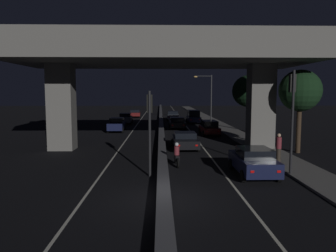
{
  "coord_description": "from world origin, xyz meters",
  "views": [
    {
      "loc": [
        -0.14,
        -13.35,
        4.46
      ],
      "look_at": [
        0.54,
        14.5,
        1.63
      ],
      "focal_mm": 35.0,
      "sensor_mm": 36.0,
      "label": 1
    }
  ],
  "objects": [
    {
      "name": "car_dark_blue_lead",
      "position": [
        4.89,
        3.87,
        0.79
      ],
      "size": [
        1.99,
        4.19,
        1.53
      ],
      "rotation": [
        0.0,
        0.0,
        1.57
      ],
      "color": "#141938",
      "rests_on": "ground_plane"
    },
    {
      "name": "street_lamp",
      "position": [
        7.14,
        35.94,
        4.3
      ],
      "size": [
        2.77,
        0.32,
        7.09
      ],
      "color": "#2D2D30",
      "rests_on": "ground_plane"
    },
    {
      "name": "car_dark_red_third",
      "position": [
        5.07,
        20.95,
        0.81
      ],
      "size": [
        1.94,
        4.1,
        1.55
      ],
      "rotation": [
        0.0,
        0.0,
        1.61
      ],
      "color": "#591414",
      "rests_on": "ground_plane"
    },
    {
      "name": "elevated_overpass",
      "position": [
        0.0,
        12.4,
        7.31
      ],
      "size": [
        22.59,
        10.0,
        9.53
      ],
      "color": "slate",
      "rests_on": "ground_plane"
    },
    {
      "name": "roadside_tree_kerbside_near",
      "position": [
        10.13,
        10.5,
        4.58
      ],
      "size": [
        3.06,
        3.06,
        6.15
      ],
      "color": "#38281C",
      "rests_on": "ground_plane"
    },
    {
      "name": "motorcycle_black_filtering_near",
      "position": [
        0.88,
        6.36,
        0.61
      ],
      "size": [
        0.34,
        1.88,
        1.44
      ],
      "rotation": [
        0.0,
        0.0,
        1.64
      ],
      "color": "black",
      "rests_on": "ground_plane"
    },
    {
      "name": "lane_line_right_inner",
      "position": [
        3.38,
        35.0,
        0.0
      ],
      "size": [
        0.12,
        126.0,
        0.0
      ],
      "primitive_type": "cube",
      "color": "beige",
      "rests_on": "ground_plane"
    },
    {
      "name": "ground_plane",
      "position": [
        0.0,
        0.0,
        0.0
      ],
      "size": [
        200.0,
        200.0,
        0.0
      ],
      "primitive_type": "plane",
      "color": "black"
    },
    {
      "name": "traffic_light_left_of_median",
      "position": [
        -0.69,
        3.88,
        3.12
      ],
      "size": [
        0.3,
        0.49,
        4.56
      ],
      "color": "black",
      "rests_on": "ground_plane"
    },
    {
      "name": "car_black_fourth",
      "position": [
        1.97,
        27.07,
        0.74
      ],
      "size": [
        2.05,
        4.11,
        1.45
      ],
      "rotation": [
        0.0,
        0.0,
        1.58
      ],
      "color": "black",
      "rests_on": "ground_plane"
    },
    {
      "name": "median_divider",
      "position": [
        0.0,
        35.0,
        0.22
      ],
      "size": [
        0.58,
        126.0,
        0.45
      ],
      "primitive_type": "cube",
      "color": "#4C4C51",
      "rests_on": "ground_plane"
    },
    {
      "name": "car_grey_second_oncoming",
      "position": [
        -5.15,
        33.87,
        0.79
      ],
      "size": [
        1.95,
        4.21,
        1.53
      ],
      "rotation": [
        0.0,
        0.0,
        -1.55
      ],
      "color": "#515459",
      "rests_on": "ground_plane"
    },
    {
      "name": "car_dark_blue_fifth",
      "position": [
        4.78,
        34.65,
        1.0
      ],
      "size": [
        1.98,
        4.39,
        1.92
      ],
      "rotation": [
        0.0,
        0.0,
        1.58
      ],
      "color": "#141938",
      "rests_on": "ground_plane"
    },
    {
      "name": "car_silver_sixth",
      "position": [
        1.98,
        40.28,
        0.76
      ],
      "size": [
        2.11,
        4.79,
        1.48
      ],
      "rotation": [
        0.0,
        0.0,
        1.53
      ],
      "color": "gray",
      "rests_on": "ground_plane"
    },
    {
      "name": "car_dark_red_third_oncoming",
      "position": [
        -4.72,
        46.46,
        0.69
      ],
      "size": [
        2.16,
        4.01,
        1.35
      ],
      "rotation": [
        0.0,
        0.0,
        -1.53
      ],
      "color": "#591414",
      "rests_on": "ground_plane"
    },
    {
      "name": "traffic_light_right_of_median",
      "position": [
        6.88,
        3.87,
        3.82
      ],
      "size": [
        0.3,
        0.49,
        5.64
      ],
      "color": "black",
      "rests_on": "ground_plane"
    },
    {
      "name": "car_black_second",
      "position": [
        1.84,
        12.45,
        0.69
      ],
      "size": [
        2.06,
        4.63,
        1.34
      ],
      "rotation": [
        0.0,
        0.0,
        1.58
      ],
      "color": "black",
      "rests_on": "ground_plane"
    },
    {
      "name": "car_dark_blue_lead_oncoming",
      "position": [
        -5.15,
        24.27,
        0.82
      ],
      "size": [
        1.9,
        4.27,
        1.59
      ],
      "rotation": [
        0.0,
        0.0,
        -1.55
      ],
      "color": "#141938",
      "rests_on": "ground_plane"
    },
    {
      "name": "lane_line_left_inner",
      "position": [
        -3.38,
        35.0,
        0.0
      ],
      "size": [
        0.12,
        126.0,
        0.0
      ],
      "primitive_type": "cube",
      "color": "beige",
      "rests_on": "ground_plane"
    },
    {
      "name": "sidewalk_right",
      "position": [
        7.97,
        28.0,
        0.06
      ],
      "size": [
        2.38,
        126.0,
        0.12
      ],
      "primitive_type": "cube",
      "color": "#5B5956",
      "rests_on": "ground_plane"
    },
    {
      "name": "roadside_tree_kerbside_mid",
      "position": [
        9.89,
        23.85,
        4.63
      ],
      "size": [
        3.61,
        3.61,
        6.46
      ],
      "color": "#38281C",
      "rests_on": "ground_plane"
    },
    {
      "name": "pedestrian_on_sidewalk",
      "position": [
        7.26,
        6.66,
        1.04
      ],
      "size": [
        0.34,
        0.34,
        1.81
      ],
      "color": "#2D261E",
      "rests_on": "sidewalk_right"
    }
  ]
}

